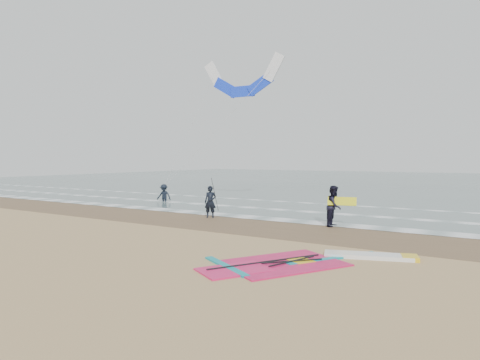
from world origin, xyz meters
The scene contains 11 objects.
ground centered at (0.00, 0.00, 0.00)m, with size 120.00×120.00×0.00m, color tan.
sea_water centered at (0.00, 48.00, 0.01)m, with size 120.00×80.00×0.02m, color #47605E.
wet_sand_band centered at (0.00, 6.00, 0.00)m, with size 120.00×5.00×0.01m, color brown.
foam_waterline centered at (0.00, 10.44, 0.03)m, with size 120.00×9.15×0.02m.
windsurf_rig centered at (4.64, 0.66, 0.04)m, with size 5.91×5.60×0.14m.
person_standing centered at (-3.63, 7.03, 0.85)m, with size 0.62×0.41×1.71m, color black.
person_walking centered at (2.96, 7.76, 0.96)m, with size 0.93×0.72×1.91m, color black.
person_wading centered at (-11.13, 11.70, 0.83)m, with size 1.07×0.61×1.65m, color black.
held_pole centered at (-3.33, 7.03, 1.25)m, with size 0.17×0.86×1.82m.
carried_kiteboard centered at (3.36, 7.66, 1.21)m, with size 1.30×0.51×0.39m.
surf_kite centered at (-6.02, 14.16, 8.50)m, with size 8.36×2.59×9.14m.
Camera 1 is at (9.72, -11.38, 3.21)m, focal length 32.00 mm.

